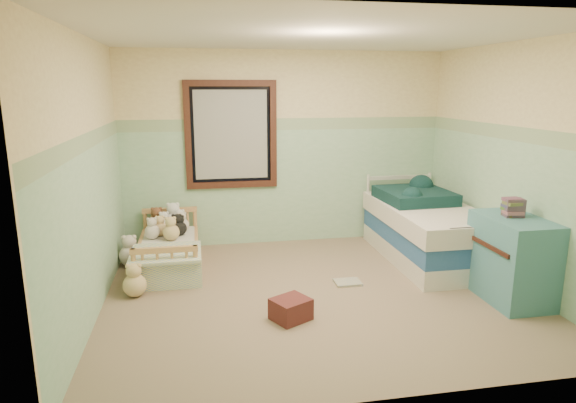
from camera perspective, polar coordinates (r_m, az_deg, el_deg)
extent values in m
cube|color=#6C5F4A|center=(5.14, 3.26, -10.55)|extent=(4.20, 3.60, 0.02)
cube|color=beige|center=(4.74, 3.67, 18.65)|extent=(4.20, 3.60, 0.02)
cube|color=#CEB885|center=(6.52, -0.34, 6.03)|extent=(4.20, 0.04, 2.50)
cube|color=#CEB885|center=(3.10, 11.42, -2.06)|extent=(4.20, 0.04, 2.50)
cube|color=#CEB885|center=(4.74, -22.04, 2.43)|extent=(0.04, 3.60, 2.50)
cube|color=#CEB885|center=(5.66, 24.63, 3.77)|extent=(0.04, 3.60, 2.50)
cube|color=#87B690|center=(6.59, -0.31, 1.69)|extent=(4.20, 0.01, 1.50)
cube|color=#417544|center=(6.48, -0.32, 8.87)|extent=(4.20, 0.01, 0.15)
cube|color=black|center=(6.38, -6.54, 7.59)|extent=(1.16, 0.06, 1.36)
cube|color=beige|center=(6.39, -6.55, 7.60)|extent=(0.92, 0.01, 1.12)
cube|color=#BA7A4E|center=(5.97, -13.49, -6.49)|extent=(0.68, 1.36, 0.17)
cube|color=silver|center=(5.92, -13.56, -5.15)|extent=(0.62, 1.30, 0.12)
cube|color=#7D9DC8|center=(5.50, -13.82, -5.76)|extent=(0.74, 0.68, 0.03)
sphere|color=brown|center=(6.36, -14.77, -2.41)|extent=(0.21, 0.21, 0.21)
sphere|color=white|center=(6.35, -12.98, -2.20)|extent=(0.24, 0.24, 0.24)
sphere|color=#DFBD82|center=(6.15, -14.44, -3.09)|extent=(0.17, 0.17, 0.17)
sphere|color=black|center=(6.14, -12.30, -3.03)|extent=(0.17, 0.17, 0.17)
sphere|color=beige|center=(6.10, -17.65, -5.92)|extent=(0.25, 0.25, 0.25)
sphere|color=#DFBD82|center=(5.24, -17.18, -9.16)|extent=(0.23, 0.23, 0.23)
cube|color=silver|center=(6.27, 15.56, -5.43)|extent=(0.94, 1.88, 0.22)
cube|color=#184D89|center=(6.21, 15.69, -3.50)|extent=(0.94, 1.88, 0.22)
cube|color=silver|center=(6.15, 15.81, -1.54)|extent=(0.98, 1.92, 0.22)
cube|color=black|center=(6.35, 14.33, 0.67)|extent=(0.84, 0.88, 0.14)
cube|color=teal|center=(5.32, 24.29, -6.03)|extent=(0.52, 0.83, 0.83)
cube|color=brown|center=(5.23, 24.46, -0.64)|extent=(0.20, 0.17, 0.18)
cube|color=maroon|center=(4.56, 0.32, -12.24)|extent=(0.41, 0.39, 0.20)
cube|color=#ECC04B|center=(5.39, 6.86, -9.19)|extent=(0.28, 0.21, 0.03)
sphere|color=beige|center=(6.28, -12.03, -2.65)|extent=(0.17, 0.17, 0.17)
sphere|color=black|center=(6.12, -12.59, -3.03)|extent=(0.18, 0.18, 0.18)
sphere|color=white|center=(6.33, -12.26, -2.47)|extent=(0.18, 0.18, 0.18)
sphere|color=#DFBD82|center=(5.95, -13.25, -3.46)|extent=(0.19, 0.19, 0.19)
sphere|color=beige|center=(6.06, -15.30, -3.37)|extent=(0.18, 0.18, 0.18)
sphere|color=white|center=(6.27, -13.98, -2.72)|extent=(0.18, 0.18, 0.18)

